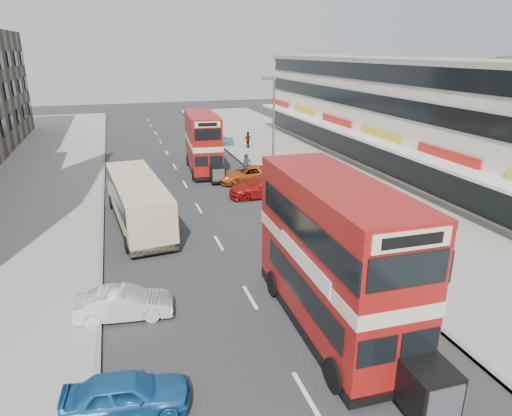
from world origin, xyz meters
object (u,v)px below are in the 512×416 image
object	(u,v)px
coach	(138,200)
pedestrian_far	(248,140)
car_left_near	(126,394)
car_right_a	(264,187)
pedestrian_near	(299,180)
car_left_front	(124,304)
car_right_b	(247,175)
bus_main	(334,257)
car_right_c	(216,141)
bus_second	(203,143)
cyclist	(247,173)
street_lamp	(273,123)

from	to	relation	value
coach	pedestrian_far	size ratio (longest dim) A/B	6.09
car_left_near	pedestrian_far	xyz separation A→B (m)	(13.68, 34.53, 0.36)
car_right_a	pedestrian_near	xyz separation A→B (m)	(2.63, -0.10, 0.34)
car_left_front	car_right_b	size ratio (longest dim) A/B	0.79
car_right_a	coach	bearing A→B (deg)	-66.27
bus_main	car_left_front	size ratio (longest dim) A/B	2.71
pedestrian_near	car_left_near	bearing A→B (deg)	39.64
car_left_near	car_left_front	distance (m)	5.13
car_right_a	car_right_c	bearing A→B (deg)	-177.30
bus_second	car_left_near	xyz separation A→B (m)	(-7.43, -26.64, -1.89)
bus_second	car_right_c	distance (m)	10.64
car_left_near	cyclist	size ratio (longest dim) A/B	1.57
pedestrian_far	car_left_near	bearing A→B (deg)	-145.06
car_left_near	car_right_c	world-z (taller)	car_right_c
car_right_c	pedestrian_near	size ratio (longest dim) A/B	1.98
car_left_near	pedestrian_far	bearing A→B (deg)	-15.54
street_lamp	car_right_a	world-z (taller)	street_lamp
car_right_a	car_right_b	bearing A→B (deg)	-173.29
pedestrian_near	coach	bearing A→B (deg)	-0.64
bus_main	car_right_c	xyz separation A→B (m)	(3.21, 34.38, -2.29)
bus_main	pedestrian_far	distance (m)	32.97
pedestrian_far	cyclist	xyz separation A→B (m)	(-3.71, -12.44, -0.17)
car_right_c	pedestrian_near	world-z (taller)	pedestrian_near
car_right_b	cyclist	size ratio (longest dim) A/B	2.03
car_right_a	car_right_b	size ratio (longest dim) A/B	1.07
car_left_front	bus_main	bearing A→B (deg)	-104.84
car_right_b	pedestrian_far	bearing A→B (deg)	159.14
pedestrian_far	car_right_c	bearing A→B (deg)	111.74
bus_second	cyclist	xyz separation A→B (m)	(2.54, -4.55, -1.69)
bus_main	coach	xyz separation A→B (m)	(-6.23, 13.00, -1.36)
car_right_c	car_right_b	bearing A→B (deg)	-10.50
car_left_near	car_left_front	world-z (taller)	car_left_near
street_lamp	bus_main	bearing A→B (deg)	-102.53
car_right_c	pedestrian_far	bearing A→B (deg)	47.57
bus_main	cyclist	world-z (taller)	bus_main
bus_second	car_left_front	world-z (taller)	bus_second
car_right_b	pedestrian_near	xyz separation A→B (m)	(2.78, -3.95, 0.42)
coach	car_right_c	distance (m)	23.40
car_right_c	car_left_near	bearing A→B (deg)	-23.98
cyclist	car_right_b	bearing A→B (deg)	37.52
coach	cyclist	distance (m)	11.11
car_right_b	pedestrian_far	size ratio (longest dim) A/B	2.83
bus_second	car_left_front	distance (m)	22.80
bus_second	car_right_c	size ratio (longest dim) A/B	2.41
bus_main	car_left_near	xyz separation A→B (m)	(-7.53, -2.19, -2.29)
pedestrian_near	cyclist	xyz separation A→B (m)	(-2.82, 3.91, -0.26)
car_left_front	car_right_b	bearing A→B (deg)	-23.50
car_left_front	car_right_b	distance (m)	19.68
bus_second	car_left_near	size ratio (longest dim) A/B	2.42
street_lamp	cyclist	world-z (taller)	street_lamp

